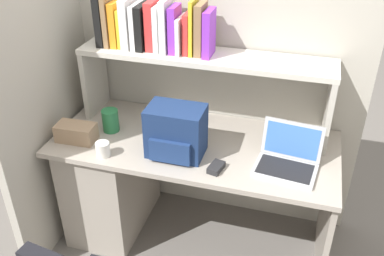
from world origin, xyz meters
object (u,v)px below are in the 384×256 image
at_px(backpack, 176,132).
at_px(paper_cup, 103,149).
at_px(computer_mouse, 216,167).
at_px(tissue_box, 76,133).
at_px(snack_canister, 110,120).
at_px(laptop, 288,159).

relative_size(backpack, paper_cup, 3.70).
xyz_separation_m(computer_mouse, paper_cup, (-0.61, -0.04, 0.02)).
height_order(tissue_box, snack_canister, snack_canister).
bearing_deg(laptop, backpack, -175.76).
distance_m(laptop, computer_mouse, 0.37).
bearing_deg(tissue_box, computer_mouse, -6.18).
bearing_deg(backpack, tissue_box, -177.01).
relative_size(backpack, computer_mouse, 2.88).
bearing_deg(tissue_box, snack_canister, 44.88).
xyz_separation_m(backpack, computer_mouse, (0.24, -0.09, -0.12)).
xyz_separation_m(paper_cup, snack_canister, (-0.07, 0.25, 0.03)).
bearing_deg(computer_mouse, paper_cup, -163.97).
bearing_deg(paper_cup, snack_canister, 106.03).
xyz_separation_m(backpack, snack_canister, (-0.44, 0.12, -0.07)).
bearing_deg(laptop, paper_cup, -169.71).
relative_size(paper_cup, tissue_box, 0.37).
bearing_deg(snack_canister, tissue_box, -132.89).
bearing_deg(backpack, snack_canister, 164.61).
xyz_separation_m(laptop, backpack, (-0.59, -0.04, 0.08)).
xyz_separation_m(tissue_box, snack_canister, (0.14, 0.15, 0.02)).
xyz_separation_m(paper_cup, tissue_box, (-0.21, 0.10, 0.01)).
height_order(laptop, tissue_box, laptop).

